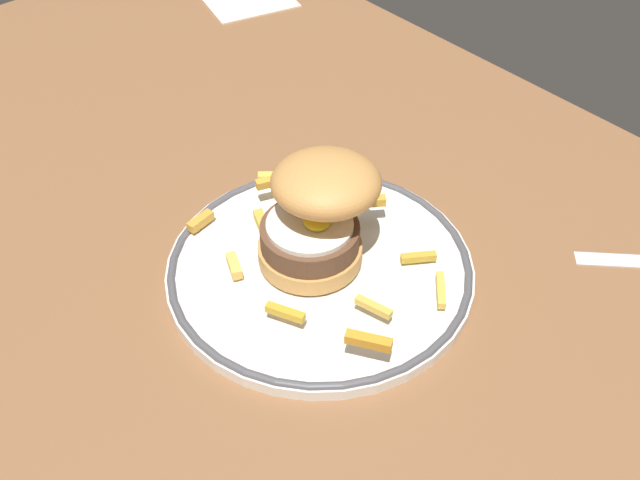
# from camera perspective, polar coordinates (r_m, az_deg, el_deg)

# --- Properties ---
(ground_plane) EXTENTS (1.38, 0.94, 0.04)m
(ground_plane) POSITION_cam_1_polar(r_m,az_deg,el_deg) (0.79, -4.35, -2.98)
(ground_plane) COLOR brown
(dinner_plate) EXTENTS (0.30, 0.30, 0.02)m
(dinner_plate) POSITION_cam_1_polar(r_m,az_deg,el_deg) (0.76, 0.00, -2.07)
(dinner_plate) COLOR white
(dinner_plate) RESTS_ON ground_plane
(burger) EXTENTS (0.15, 0.15, 0.11)m
(burger) POSITION_cam_1_polar(r_m,az_deg,el_deg) (0.73, -0.12, 2.13)
(burger) COLOR tan
(burger) RESTS_ON dinner_plate
(fries_pile) EXTENTS (0.27, 0.18, 0.03)m
(fries_pile) POSITION_cam_1_polar(r_m,az_deg,el_deg) (0.75, -0.84, -0.30)
(fries_pile) COLOR gold
(fries_pile) RESTS_ON dinner_plate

